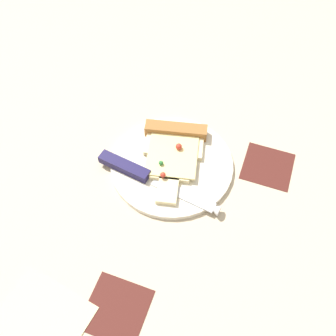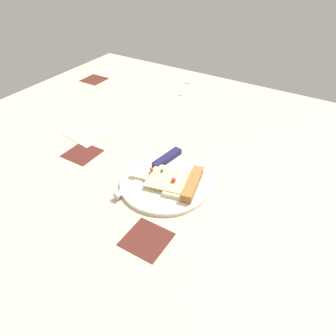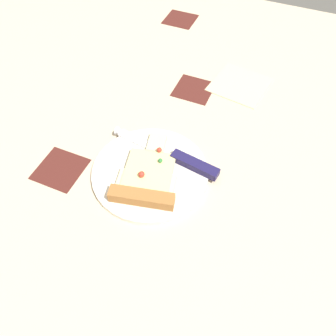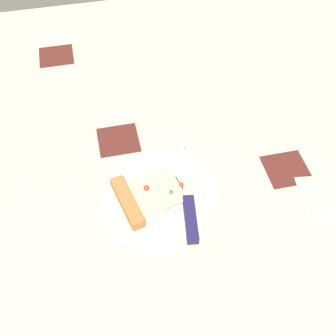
{
  "view_description": "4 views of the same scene",
  "coord_description": "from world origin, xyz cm",
  "views": [
    {
      "loc": [
        -10.98,
        34.86,
        58.59
      ],
      "look_at": [
        2.46,
        -2.29,
        1.9
      ],
      "focal_mm": 40.76,
      "sensor_mm": 36.0,
      "label": 1
    },
    {
      "loc": [
        -48.88,
        -36.66,
        52.21
      ],
      "look_at": [
        4.49,
        -3.74,
        3.64
      ],
      "focal_mm": 33.85,
      "sensor_mm": 36.0,
      "label": 2
    },
    {
      "loc": [
        21.1,
        -39.0,
        53.3
      ],
      "look_at": [
        5.98,
        -3.58,
        2.92
      ],
      "focal_mm": 35.8,
      "sensor_mm": 36.0,
      "label": 3
    },
    {
      "loc": [
        51.55,
        -13.48,
        70.36
      ],
      "look_at": [
        -1.39,
        -1.8,
        3.69
      ],
      "focal_mm": 45.83,
      "sensor_mm": 36.0,
      "label": 4
    }
  ],
  "objects": [
    {
      "name": "napkin",
      "position": [
        11.31,
        29.36,
        0.2
      ],
      "size": [
        14.8,
        14.8,
        0.4
      ],
      "primitive_type": "cube",
      "rotation": [
        0.0,
        0.0,
        -0.15
      ],
      "color": "beige",
      "rests_on": "ground_plane"
    },
    {
      "name": "knife",
      "position": [
        5.59,
        0.5,
        1.62
      ],
      "size": [
        24.04,
        5.68,
        2.45
      ],
      "rotation": [
        0.0,
        0.0,
        1.42
      ],
      "color": "silver",
      "rests_on": "plate"
    },
    {
      "name": "ground_plane",
      "position": [
        -0.01,
        0.02,
        -1.5
      ],
      "size": [
        148.23,
        148.23,
        3.0
      ],
      "color": "#C6B293",
      "rests_on": "ground"
    },
    {
      "name": "pizza_slice",
      "position": [
        3.01,
        -6.77,
        1.8
      ],
      "size": [
        13.07,
        18.7,
        2.49
      ],
      "rotation": [
        0.0,
        0.0,
        0.22
      ],
      "color": "beige",
      "rests_on": "plate"
    },
    {
      "name": "plate",
      "position": [
        2.42,
        -4.22,
        0.51
      ],
      "size": [
        22.86,
        22.86,
        1.02
      ],
      "primitive_type": "cylinder",
      "color": "silver",
      "rests_on": "ground_plane"
    }
  ]
}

